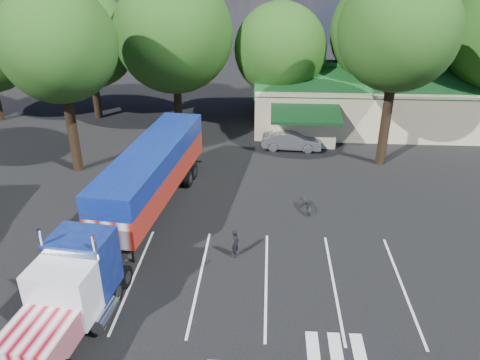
# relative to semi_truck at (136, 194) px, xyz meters

# --- Properties ---
(ground) EXTENTS (120.00, 120.00, 0.00)m
(ground) POSITION_rel_semi_truck_xyz_m (3.90, 2.11, -2.43)
(ground) COLOR black
(ground) RESTS_ON ground
(event_hall) EXTENTS (24.20, 14.12, 5.55)m
(event_hall) POSITION_rel_semi_truck_xyz_m (17.63, 19.92, -0.22)
(event_hall) COLOR beige
(event_hall) RESTS_ON ground
(tree_row_b) EXTENTS (8.40, 8.40, 11.35)m
(tree_row_b) POSITION_rel_semi_truck_xyz_m (-9.10, 19.91, 4.71)
(tree_row_b) COLOR black
(tree_row_b) RESTS_ON ground
(tree_row_c) EXTENTS (10.00, 10.00, 13.05)m
(tree_row_c) POSITION_rel_semi_truck_xyz_m (-1.10, 18.31, 5.61)
(tree_row_c) COLOR black
(tree_row_c) RESTS_ON ground
(tree_row_d) EXTENTS (8.00, 8.00, 10.60)m
(tree_row_d) POSITION_rel_semi_truck_xyz_m (7.90, 19.61, 4.16)
(tree_row_d) COLOR black
(tree_row_d) RESTS_ON ground
(tree_row_e) EXTENTS (9.60, 9.60, 12.90)m
(tree_row_e) POSITION_rel_semi_truck_xyz_m (16.90, 20.11, 5.66)
(tree_row_e) COLOR black
(tree_row_e) RESTS_ON ground
(tree_near_left) EXTENTS (7.60, 7.60, 12.65)m
(tree_near_left) POSITION_rel_semi_truck_xyz_m (-6.60, 8.11, 6.38)
(tree_near_left) COLOR black
(tree_near_left) RESTS_ON ground
(tree_near_right) EXTENTS (8.00, 8.00, 13.50)m
(tree_near_right) POSITION_rel_semi_truck_xyz_m (15.40, 10.61, 7.04)
(tree_near_right) COLOR black
(tree_near_right) RESTS_ON ground
(semi_truck) EXTENTS (4.96, 20.63, 4.29)m
(semi_truck) POSITION_rel_semi_truck_xyz_m (0.00, 0.00, 0.00)
(semi_truck) COLOR black
(semi_truck) RESTS_ON ground
(woman) EXTENTS (0.41, 0.59, 1.56)m
(woman) POSITION_rel_semi_truck_xyz_m (5.50, -1.90, -1.65)
(woman) COLOR black
(woman) RESTS_ON ground
(bicycle) EXTENTS (1.08, 1.89, 0.94)m
(bicycle) POSITION_rel_semi_truck_xyz_m (9.40, 3.11, -1.96)
(bicycle) COLOR black
(bicycle) RESTS_ON ground
(silver_sedan) EXTENTS (4.74, 1.88, 1.53)m
(silver_sedan) POSITION_rel_semi_truck_xyz_m (8.90, 12.96, -1.66)
(silver_sedan) COLOR #AEB1B6
(silver_sedan) RESTS_ON ground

